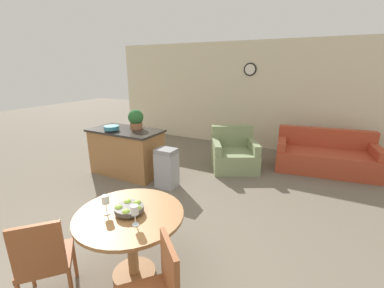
{
  "coord_description": "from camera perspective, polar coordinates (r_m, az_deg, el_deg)",
  "views": [
    {
      "loc": [
        1.87,
        -0.92,
        2.08
      ],
      "look_at": [
        0.1,
        2.44,
        0.93
      ],
      "focal_mm": 24.0,
      "sensor_mm": 36.0,
      "label": 1
    }
  ],
  "objects": [
    {
      "name": "teal_bowl",
      "position": [
        5.09,
        -17.45,
        3.44
      ],
      "size": [
        0.28,
        0.28,
        0.1
      ],
      "color": "teal",
      "rests_on": "kitchen_island"
    },
    {
      "name": "fruit_bowl",
      "position": [
        2.59,
        -13.76,
        -13.7
      ],
      "size": [
        0.28,
        0.28,
        0.1
      ],
      "color": "#4C4742",
      "rests_on": "dining_table"
    },
    {
      "name": "dining_table",
      "position": [
        2.7,
        -13.47,
        -17.68
      ],
      "size": [
        1.04,
        1.04,
        0.73
      ],
      "color": "#9E6B3D",
      "rests_on": "ground_plane"
    },
    {
      "name": "dining_chair_near_left",
      "position": [
        2.74,
        -30.07,
        -21.11
      ],
      "size": [
        0.59,
        0.59,
        0.89
      ],
      "rotation": [
        0.0,
        0.0,
        7.12
      ],
      "color": "brown",
      "rests_on": "ground_plane"
    },
    {
      "name": "couch",
      "position": [
        6.0,
        27.4,
        -2.52
      ],
      "size": [
        2.01,
        1.19,
        0.81
      ],
      "rotation": [
        0.0,
        0.0,
        0.14
      ],
      "color": "#B24228",
      "rests_on": "ground_plane"
    },
    {
      "name": "wine_glass_right",
      "position": [
        2.36,
        -12.63,
        -14.29
      ],
      "size": [
        0.07,
        0.07,
        0.19
      ],
      "color": "silver",
      "rests_on": "dining_table"
    },
    {
      "name": "potted_plant",
      "position": [
        5.13,
        -12.37,
        5.48
      ],
      "size": [
        0.3,
        0.3,
        0.38
      ],
      "color": "#A36642",
      "rests_on": "kitchen_island"
    },
    {
      "name": "wine_glass_left",
      "position": [
        2.6,
        -18.67,
        -11.8
      ],
      "size": [
        0.07,
        0.07,
        0.19
      ],
      "color": "silver",
      "rests_on": "dining_table"
    },
    {
      "name": "wall_back",
      "position": [
        6.96,
        12.25,
        10.5
      ],
      "size": [
        8.0,
        0.09,
        2.7
      ],
      "color": "beige",
      "rests_on": "ground_plane"
    },
    {
      "name": "kitchen_island",
      "position": [
        5.26,
        -14.31,
        -1.65
      ],
      "size": [
        1.43,
        0.74,
        0.9
      ],
      "color": "#9E6B3D",
      "rests_on": "ground_plane"
    },
    {
      "name": "armchair",
      "position": [
        5.53,
        9.22,
        -2.25
      ],
      "size": [
        1.24,
        1.26,
        0.84
      ],
      "rotation": [
        0.0,
        0.0,
        0.5
      ],
      "color": "gray",
      "rests_on": "ground_plane"
    },
    {
      "name": "trash_bin",
      "position": [
        4.58,
        -5.65,
        -5.34
      ],
      "size": [
        0.35,
        0.29,
        0.71
      ],
      "color": "#9E9EA3",
      "rests_on": "ground_plane"
    }
  ]
}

